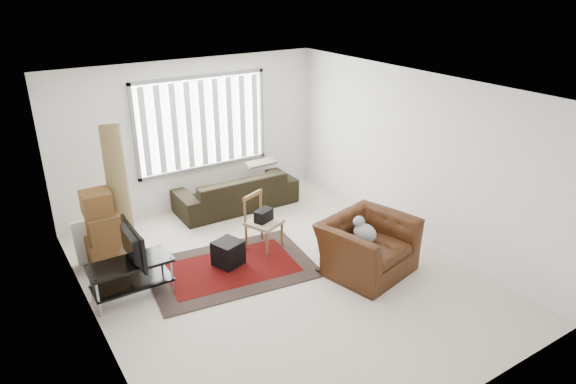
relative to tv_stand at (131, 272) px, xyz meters
name	(u,v)px	position (x,y,z in m)	size (l,w,h in m)	color
room	(262,150)	(1.98, -0.09, 1.37)	(6.00, 6.02, 2.71)	beige
persian_rug	(231,268)	(1.43, -0.06, -0.38)	(2.54, 1.86, 0.02)	black
tv_stand	(131,272)	(0.00, 0.00, 0.00)	(1.08, 0.49, 0.54)	black
tv	(127,245)	(0.00, 0.00, 0.40)	(0.88, 0.11, 0.50)	black
subwoofer	(228,253)	(1.45, 0.05, -0.18)	(0.37, 0.37, 0.37)	black
moving_boxes	(103,232)	(-0.07, 1.05, 0.16)	(0.49, 0.46, 1.18)	brown
white_flatpack	(91,240)	(-0.20, 1.33, -0.06)	(0.51, 0.07, 0.65)	silver
rolled_rug	(119,194)	(0.26, 1.17, 0.63)	(0.31, 0.31, 2.06)	brown
sofa	(236,186)	(2.52, 1.85, 0.04)	(2.23, 0.97, 0.86)	black
side_chair	(263,220)	(2.16, 0.24, 0.10)	(0.62, 0.62, 0.89)	#958162
armchair	(368,243)	(3.08, -1.17, 0.07)	(1.46, 1.34, 0.92)	#3A1C0B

